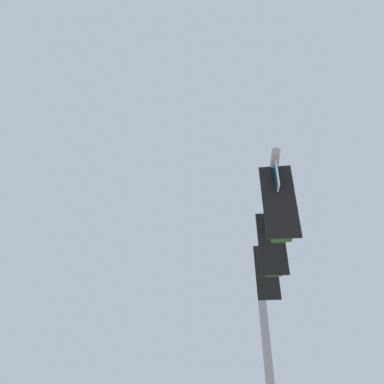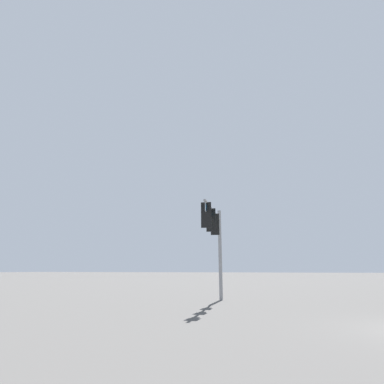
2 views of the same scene
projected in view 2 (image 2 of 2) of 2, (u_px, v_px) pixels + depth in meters
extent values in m
cylinder|color=gray|center=(220.00, 254.00, 19.88)|extent=(0.23, 0.23, 5.84)
cylinder|color=gray|center=(213.00, 211.00, 17.65)|extent=(5.95, 0.55, 0.14)
cube|color=black|center=(215.00, 224.00, 18.14)|extent=(0.07, 0.52, 1.30)
cube|color=#144719|center=(215.00, 225.00, 18.32)|extent=(0.38, 0.34, 1.10)
cylinder|color=#144719|center=(215.00, 215.00, 18.48)|extent=(0.04, 0.04, 0.12)
cylinder|color=#340503|center=(216.00, 220.00, 18.60)|extent=(0.05, 0.22, 0.22)
cylinder|color=yellow|center=(216.00, 225.00, 18.51)|extent=(0.05, 0.22, 0.22)
cylinder|color=black|center=(216.00, 230.00, 18.43)|extent=(0.05, 0.22, 0.22)
cube|color=black|center=(211.00, 220.00, 16.59)|extent=(0.07, 0.52, 1.30)
cube|color=#144719|center=(211.00, 220.00, 16.77)|extent=(0.38, 0.34, 1.10)
cylinder|color=#144719|center=(211.00, 210.00, 16.93)|extent=(0.04, 0.04, 0.12)
cylinder|color=#340503|center=(212.00, 215.00, 17.05)|extent=(0.05, 0.22, 0.22)
cylinder|color=yellow|center=(212.00, 221.00, 16.96)|extent=(0.05, 0.22, 0.22)
cylinder|color=black|center=(212.00, 227.00, 16.88)|extent=(0.05, 0.22, 0.22)
cube|color=black|center=(206.00, 215.00, 15.05)|extent=(0.07, 0.52, 1.30)
cube|color=#144719|center=(207.00, 216.00, 15.23)|extent=(0.38, 0.34, 1.10)
cylinder|color=#144719|center=(207.00, 204.00, 15.38)|extent=(0.04, 0.04, 0.12)
cylinder|color=#340503|center=(207.00, 210.00, 15.50)|extent=(0.05, 0.22, 0.22)
cylinder|color=yellow|center=(207.00, 216.00, 15.41)|extent=(0.05, 0.22, 0.22)
cylinder|color=black|center=(207.00, 223.00, 15.33)|extent=(0.05, 0.22, 0.22)
cube|color=#0A4C7F|center=(208.00, 210.00, 15.82)|extent=(1.85, 0.17, 0.39)
cube|color=white|center=(208.00, 210.00, 15.82)|extent=(1.91, 0.16, 0.45)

